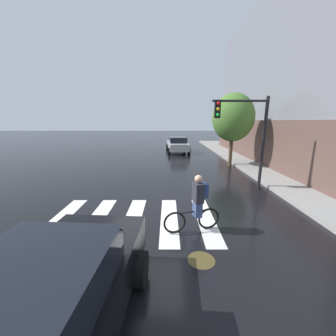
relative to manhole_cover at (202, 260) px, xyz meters
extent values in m
plane|color=black|center=(-1.50, 1.98, 0.00)|extent=(120.00, 120.00, 0.00)
cube|color=silver|center=(-4.33, 1.98, 0.00)|extent=(0.55, 3.21, 0.01)
cube|color=silver|center=(-3.13, 1.98, 0.00)|extent=(0.55, 3.21, 0.01)
cube|color=silver|center=(-1.94, 1.98, 0.00)|extent=(0.55, 3.21, 0.01)
cube|color=silver|center=(-0.74, 1.98, 0.00)|extent=(0.55, 3.21, 0.01)
cube|color=silver|center=(0.46, 1.98, 0.00)|extent=(0.55, 3.21, 0.01)
cylinder|color=#473D1E|center=(0.00, 0.00, 0.00)|extent=(0.64, 0.64, 0.01)
cube|color=black|center=(-2.37, -2.10, 0.69)|extent=(2.13, 4.71, 0.70)
cube|color=black|center=(-2.38, -2.25, 1.31)|extent=(1.78, 2.30, 0.55)
cylinder|color=black|center=(-3.24, -0.58, 0.34)|extent=(0.28, 0.69, 0.68)
cylinder|color=black|center=(-1.32, -0.69, 0.34)|extent=(0.28, 0.69, 0.68)
cube|color=#B7B7BC|center=(0.19, 16.44, 0.67)|extent=(2.12, 4.64, 0.69)
cube|color=black|center=(0.20, 16.30, 1.29)|extent=(1.77, 2.27, 0.54)
cylinder|color=black|center=(-0.85, 17.83, 0.33)|extent=(0.28, 0.68, 0.67)
cylinder|color=black|center=(1.03, 17.95, 0.33)|extent=(0.28, 0.68, 0.67)
cylinder|color=black|center=(-0.66, 14.94, 0.33)|extent=(0.28, 0.68, 0.67)
cylinder|color=black|center=(1.23, 15.06, 0.33)|extent=(0.28, 0.68, 0.67)
torus|color=black|center=(0.43, 1.40, 0.33)|extent=(0.66, 0.22, 0.66)
torus|color=black|center=(-0.59, 1.15, 0.33)|extent=(0.66, 0.22, 0.66)
cylinder|color=black|center=(-0.08, 1.28, 0.61)|extent=(0.88, 0.26, 0.05)
cylinder|color=black|center=(0.08, 1.32, 0.68)|extent=(0.04, 0.04, 0.45)
cube|color=#384772|center=(0.08, 1.32, 0.73)|extent=(0.26, 0.32, 0.56)
cube|color=#26262D|center=(0.08, 1.32, 1.18)|extent=(0.32, 0.41, 0.56)
sphere|color=tan|center=(0.08, 1.32, 1.58)|extent=(0.22, 0.22, 0.22)
cube|color=navy|center=(0.25, 1.36, 1.23)|extent=(0.22, 0.31, 0.40)
cylinder|color=black|center=(3.55, 5.05, 2.10)|extent=(0.14, 0.14, 4.20)
cylinder|color=black|center=(2.35, 5.05, 4.00)|extent=(2.40, 0.10, 0.10)
cube|color=black|center=(1.39, 5.05, 3.65)|extent=(0.24, 0.20, 0.76)
sphere|color=red|center=(1.39, 4.94, 3.89)|extent=(0.14, 0.14, 0.14)
sphere|color=gold|center=(1.39, 4.94, 3.65)|extent=(0.14, 0.14, 0.14)
sphere|color=green|center=(1.39, 4.94, 3.41)|extent=(0.14, 0.14, 0.14)
cylinder|color=gold|center=(5.98, 9.63, 0.47)|extent=(0.22, 0.22, 0.65)
sphere|color=gold|center=(5.98, 9.63, 0.84)|extent=(0.18, 0.18, 0.18)
cylinder|color=gold|center=(6.14, 9.63, 0.50)|extent=(0.12, 0.09, 0.09)
cylinder|color=#4C3823|center=(3.64, 9.97, 1.12)|extent=(0.24, 0.24, 2.25)
ellipsoid|color=#47722D|center=(3.64, 9.97, 3.37)|extent=(2.80, 2.80, 3.22)
camera|label=1|loc=(-0.78, -4.05, 3.16)|focal=21.45mm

